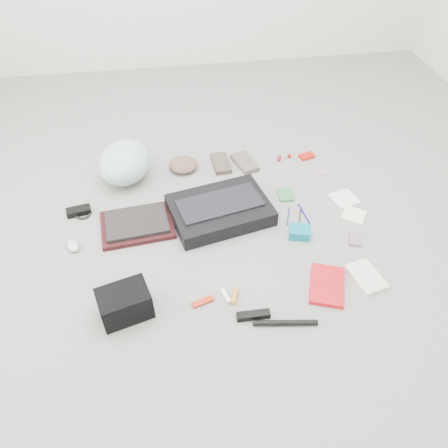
{
  "coord_description": "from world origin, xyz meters",
  "views": [
    {
      "loc": [
        -0.25,
        -1.57,
        1.58
      ],
      "look_at": [
        0.0,
        0.0,
        0.05
      ],
      "focal_mm": 35.0,
      "sensor_mm": 36.0,
      "label": 1
    }
  ],
  "objects": [
    {
      "name": "notepad",
      "position": [
        0.38,
        0.22,
        0.01
      ],
      "size": [
        0.09,
        0.12,
        0.01
      ],
      "primitive_type": "cube",
      "rotation": [
        0.0,
        0.0,
        -0.08
      ],
      "color": "#31773F",
      "rests_on": "ground_plane"
    },
    {
      "name": "pen_blue",
      "position": [
        0.35,
        0.05,
        0.0
      ],
      "size": [
        0.05,
        0.13,
        0.01
      ],
      "primitive_type": "cylinder",
      "rotation": [
        1.57,
        0.0,
        -0.35
      ],
      "color": "navy",
      "rests_on": "ground_plane"
    },
    {
      "name": "camera_bag",
      "position": [
        -0.49,
        -0.43,
        0.07
      ],
      "size": [
        0.24,
        0.2,
        0.14
      ],
      "primitive_type": "cube",
      "rotation": [
        0.0,
        0.0,
        0.27
      ],
      "color": "black",
      "rests_on": "ground_plane"
    },
    {
      "name": "beanie",
      "position": [
        -0.16,
        0.56,
        0.03
      ],
      "size": [
        0.18,
        0.17,
        0.06
      ],
      "primitive_type": "ellipsoid",
      "rotation": [
        0.0,
        0.0,
        -0.03
      ],
      "color": "brown",
      "rests_on": "ground_plane"
    },
    {
      "name": "messenger_bag",
      "position": [
        -0.0,
        0.12,
        0.04
      ],
      "size": [
        0.57,
        0.46,
        0.08
      ],
      "primitive_type": "cube",
      "rotation": [
        0.0,
        0.0,
        0.21
      ],
      "color": "black",
      "rests_on": "ground_plane"
    },
    {
      "name": "toiletry_tube_white",
      "position": [
        -0.06,
        -0.41,
        0.01
      ],
      "size": [
        0.04,
        0.08,
        0.02
      ],
      "primitive_type": "cylinder",
      "rotation": [
        1.57,
        0.0,
        0.29
      ],
      "color": "white",
      "rests_on": "ground_plane"
    },
    {
      "name": "pen_black",
      "position": [
        0.42,
        0.05,
        0.0
      ],
      "size": [
        0.06,
        0.13,
        0.01
      ],
      "primitive_type": "cylinder",
      "rotation": [
        1.57,
        0.0,
        -0.35
      ],
      "color": "black",
      "rests_on": "ground_plane"
    },
    {
      "name": "mitten_right",
      "position": [
        0.21,
        0.55,
        0.01
      ],
      "size": [
        0.15,
        0.22,
        0.03
      ],
      "primitive_type": "cube",
      "rotation": [
        0.0,
        0.0,
        0.29
      ],
      "color": "#625A50",
      "rests_on": "ground_plane"
    },
    {
      "name": "mitten_left",
      "position": [
        0.07,
        0.56,
        0.01
      ],
      "size": [
        0.11,
        0.2,
        0.03
      ],
      "primitive_type": "cube",
      "rotation": [
        0.0,
        0.0,
        0.07
      ],
      "color": "brown",
      "rests_on": "ground_plane"
    },
    {
      "name": "book_red",
      "position": [
        0.4,
        -0.43,
        0.01
      ],
      "size": [
        0.22,
        0.26,
        0.02
      ],
      "primitive_type": "cube",
      "rotation": [
        0.0,
        0.0,
        -0.36
      ],
      "color": "red",
      "rests_on": "ground_plane"
    },
    {
      "name": "bike_pump",
      "position": [
        0.17,
        -0.59,
        0.01
      ],
      "size": [
        0.27,
        0.06,
        0.03
      ],
      "primitive_type": "cylinder",
      "rotation": [
        0.0,
        1.57,
        -0.14
      ],
      "color": "black",
      "rests_on": "ground_plane"
    },
    {
      "name": "lollipop_a",
      "position": [
        0.43,
        0.55,
        0.01
      ],
      "size": [
        0.03,
        0.03,
        0.03
      ],
      "primitive_type": "sphere",
      "rotation": [
        0.0,
        0.0,
        -0.1
      ],
      "color": "#A51922",
      "rests_on": "ground_plane"
    },
    {
      "name": "u_lock",
      "position": [
        0.04,
        -0.54,
        0.01
      ],
      "size": [
        0.14,
        0.04,
        0.03
      ],
      "primitive_type": "cube",
      "rotation": [
        0.0,
        0.0,
        -0.02
      ],
      "color": "black",
      "rests_on": "ground_plane"
    },
    {
      "name": "laptop",
      "position": [
        -0.44,
        0.1,
        0.04
      ],
      "size": [
        0.33,
        0.26,
        0.02
      ],
      "primitive_type": "cube",
      "rotation": [
        0.0,
        0.0,
        0.09
      ],
      "color": "black",
      "rests_on": "laptop_sleeve"
    },
    {
      "name": "napkin_top",
      "position": [
        0.7,
        0.15,
        0.0
      ],
      "size": [
        0.16,
        0.16,
        0.01
      ],
      "primitive_type": "cube",
      "rotation": [
        0.0,
        0.0,
        0.27
      ],
      "color": "white",
      "rests_on": "ground_plane"
    },
    {
      "name": "laptop_sleeve",
      "position": [
        -0.44,
        0.1,
        0.01
      ],
      "size": [
        0.39,
        0.31,
        0.03
      ],
      "primitive_type": "cube",
      "rotation": [
        0.0,
        0.0,
        0.09
      ],
      "color": "#331012",
      "rests_on": "ground_plane"
    },
    {
      "name": "ground_plane",
      "position": [
        0.0,
        0.0,
        0.0
      ],
      "size": [
        4.0,
        4.0,
        0.0
      ],
      "primitive_type": "plane",
      "color": "gray"
    },
    {
      "name": "bike_helmet",
      "position": [
        -0.49,
        0.53,
        0.11
      ],
      "size": [
        0.37,
        0.42,
        0.22
      ],
      "primitive_type": "ellipsoid",
      "rotation": [
        0.0,
        0.0,
        -0.27
      ],
      "color": "#B8EADF",
      "rests_on": "ground_plane"
    },
    {
      "name": "book_white",
      "position": [
        0.6,
        -0.41,
        0.01
      ],
      "size": [
        0.16,
        0.2,
        0.02
      ],
      "primitive_type": "cube",
      "rotation": [
        0.0,
        0.0,
        0.21
      ],
      "color": "silver",
      "rests_on": "ground_plane"
    },
    {
      "name": "lollipop_b",
      "position": [
        0.44,
        0.58,
        0.01
      ],
      "size": [
        0.02,
        0.02,
        0.02
      ],
      "primitive_type": "sphere",
      "rotation": [
        0.0,
        0.0,
        -0.04
      ],
      "color": "#A31D0C",
      "rests_on": "ground_plane"
    },
    {
      "name": "lollipop_c",
      "position": [
        0.5,
        0.58,
        0.01
      ],
      "size": [
        0.02,
        0.02,
        0.02
      ],
      "primitive_type": "sphere",
      "rotation": [
        0.0,
        0.0,
        -0.07
      ],
      "color": "#AB0800",
      "rests_on": "ground_plane"
    },
    {
      "name": "multitool",
      "position": [
        -0.16,
        -0.43,
        0.01
      ],
      "size": [
        0.1,
        0.06,
        0.02
      ],
      "primitive_type": "cube",
      "rotation": [
        0.0,
        0.0,
        0.31
      ],
      "color": "#AD2511",
      "rests_on": "ground_plane"
    },
    {
      "name": "bag_flap",
      "position": [
        -0.0,
        0.12,
        0.09
      ],
      "size": [
        0.46,
        0.28,
        0.01
      ],
      "primitive_type": "cube",
      "rotation": [
        0.0,
        0.0,
        0.21
      ],
      "color": "black",
      "rests_on": "messenger_bag"
    },
    {
      "name": "pen_navy",
      "position": [
        0.44,
        0.06,
        0.0
      ],
      "size": [
        0.03,
        0.16,
        0.01
      ],
      "primitive_type": "cylinder",
      "rotation": [
        1.57,
        0.0,
        0.11
      ],
      "color": "navy",
      "rests_on": "ground_plane"
    },
    {
      "name": "mouse",
      "position": [
        -0.75,
        -0.0,
        0.02
      ],
      "size": [
        0.08,
        0.11,
        0.04
      ],
      "primitive_type": "ellipsoid",
      "rotation": [
        0.0,
        0.0,
        0.31
      ],
      "color": "silver",
      "rests_on": "ground_plane"
    },
    {
      "name": "napkin_bottom",
      "position": [
        0.7,
        0.01,
        0.0
      ],
      "size": [
        0.16,
        0.16,
        0.01
      ],
      "primitive_type": "cube",
      "rotation": [
        0.0,
        0.0,
        0.95
      ],
      "color": "white",
      "rests_on": "ground_plane"
    },
    {
      "name": "power_brick",
      "position": [
        -0.74,
        0.25,
        0.02
      ],
      "size": [
        0.13,
        0.08,
        0.03
      ],
      "primitive_type": "cube",
      "rotation": [
        0.0,
        0.0,
        0.18
      ],
      "color": "black",
      "rests_on": "ground_plane"
    },
    {
      "name": "cable_coil",
      "position": [
        -0.72,
        0.24,
        0.01
      ],
      "size": [
        0.09,
        0.09,
        0.01
      ],
      "primitive_type": "torus",
      "rotation": [
        0.0,
        0.0,
        -0.11
      ],
      "color": "black",
      "rests_on": "ground_plane"
    },
    {
      "name": "altoids_tin",
      "position": [
        0.61,
        0.56,
        0.01
      ],
      "size": [
        0.1,
        0.08,
        0.02
      ],
      "primitive_type": "cube",
      "rotation": [
        0.0,
        0.0,
        0.26
      ],
      "color": "#B81B0B",
      "rests_on": "ground_plane"
    },
    {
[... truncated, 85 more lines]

